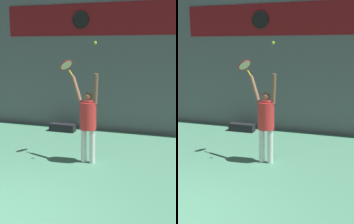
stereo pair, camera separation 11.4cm
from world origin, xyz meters
The scene contains 7 objects.
back_wall centered at (0.00, 6.18, 2.50)m, with size 18.00×0.10×5.00m.
sponsor_banner centered at (0.00, 6.12, 3.49)m, with size 5.90×0.02×0.97m.
scoreboard_clock centered at (-0.41, 6.10, 3.49)m, with size 0.56×0.05×0.56m.
tennis_player centered at (0.79, 3.20, 1.05)m, with size 0.77×0.47×2.08m.
tennis_racket centered at (0.14, 3.54, 2.21)m, with size 0.43×0.42×0.39m.
tennis_ball centered at (0.98, 3.15, 2.74)m, with size 0.07×0.07×0.07m.
equipment_bag centered at (-0.85, 5.54, 0.12)m, with size 0.83×0.27×0.25m.
Camera 2 is at (3.09, -3.34, 2.65)m, focal length 50.00 mm.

